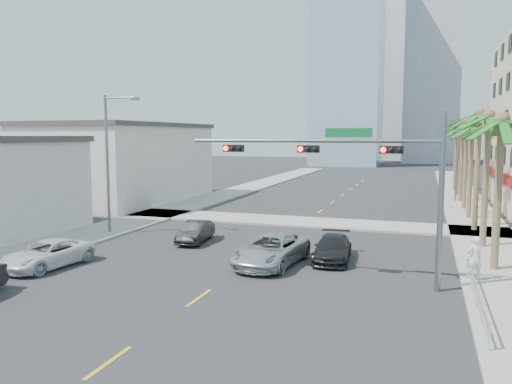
% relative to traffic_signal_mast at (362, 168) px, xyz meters
% --- Properties ---
extents(ground, '(260.00, 260.00, 0.00)m').
position_rel_traffic_signal_mast_xyz_m(ground, '(-5.78, -7.95, -5.06)').
color(ground, '#262628').
rests_on(ground, ground).
extents(sidewalk_right, '(4.00, 120.00, 0.15)m').
position_rel_traffic_signal_mast_xyz_m(sidewalk_right, '(6.22, 12.05, -4.99)').
color(sidewalk_right, gray).
rests_on(sidewalk_right, ground).
extents(sidewalk_left, '(4.00, 120.00, 0.15)m').
position_rel_traffic_signal_mast_xyz_m(sidewalk_left, '(-17.78, 12.05, -4.99)').
color(sidewalk_left, gray).
rests_on(sidewalk_left, ground).
extents(sidewalk_cross, '(80.00, 4.00, 0.15)m').
position_rel_traffic_signal_mast_xyz_m(sidewalk_cross, '(-5.78, 14.05, -4.99)').
color(sidewalk_cross, gray).
rests_on(sidewalk_cross, ground).
extents(building_left_far, '(11.00, 18.00, 7.20)m').
position_rel_traffic_signal_mast_xyz_m(building_left_far, '(-25.28, 20.05, -1.46)').
color(building_left_far, beige).
rests_on(building_left_far, ground).
extents(tower_far_left, '(14.00, 14.00, 48.00)m').
position_rel_traffic_signal_mast_xyz_m(tower_far_left, '(-13.78, 87.05, 18.94)').
color(tower_far_left, '#99B2C6').
rests_on(tower_far_left, ground).
extents(tower_far_right, '(12.00, 12.00, 60.00)m').
position_rel_traffic_signal_mast_xyz_m(tower_far_right, '(3.22, 102.05, 24.94)').
color(tower_far_right, '#ADADB2').
rests_on(tower_far_right, ground).
extents(tower_far_center, '(16.00, 16.00, 42.00)m').
position_rel_traffic_signal_mast_xyz_m(tower_far_center, '(-8.78, 117.05, 15.94)').
color(tower_far_center, '#ADADB2').
rests_on(tower_far_center, ground).
extents(traffic_signal_mast, '(11.12, 0.54, 7.20)m').
position_rel_traffic_signal_mast_xyz_m(traffic_signal_mast, '(0.00, 0.00, 0.00)').
color(traffic_signal_mast, slate).
rests_on(traffic_signal_mast, ground).
extents(palm_tree_0, '(4.80, 4.80, 7.80)m').
position_rel_traffic_signal_mast_xyz_m(palm_tree_0, '(5.82, 4.05, 2.02)').
color(palm_tree_0, brown).
rests_on(palm_tree_0, ground).
extents(palm_tree_1, '(4.80, 4.80, 8.16)m').
position_rel_traffic_signal_mast_xyz_m(palm_tree_1, '(5.82, 9.25, 2.37)').
color(palm_tree_1, brown).
rests_on(palm_tree_1, ground).
extents(palm_tree_2, '(4.80, 4.80, 8.52)m').
position_rel_traffic_signal_mast_xyz_m(palm_tree_2, '(5.82, 14.45, 2.72)').
color(palm_tree_2, brown).
rests_on(palm_tree_2, ground).
extents(palm_tree_3, '(4.80, 4.80, 7.80)m').
position_rel_traffic_signal_mast_xyz_m(palm_tree_3, '(5.82, 19.65, 2.02)').
color(palm_tree_3, brown).
rests_on(palm_tree_3, ground).
extents(palm_tree_4, '(4.80, 4.80, 8.16)m').
position_rel_traffic_signal_mast_xyz_m(palm_tree_4, '(5.82, 24.85, 2.37)').
color(palm_tree_4, brown).
rests_on(palm_tree_4, ground).
extents(palm_tree_5, '(4.80, 4.80, 8.52)m').
position_rel_traffic_signal_mast_xyz_m(palm_tree_5, '(5.82, 30.05, 2.72)').
color(palm_tree_5, brown).
rests_on(palm_tree_5, ground).
extents(palm_tree_6, '(4.80, 4.80, 7.80)m').
position_rel_traffic_signal_mast_xyz_m(palm_tree_6, '(5.82, 35.25, 2.02)').
color(palm_tree_6, brown).
rests_on(palm_tree_6, ground).
extents(palm_tree_7, '(4.80, 4.80, 8.16)m').
position_rel_traffic_signal_mast_xyz_m(palm_tree_7, '(5.82, 40.45, 2.37)').
color(palm_tree_7, brown).
rests_on(palm_tree_7, ground).
extents(streetlight_left, '(2.55, 0.25, 9.00)m').
position_rel_traffic_signal_mast_xyz_m(streetlight_left, '(-16.78, 6.05, -0.00)').
color(streetlight_left, slate).
rests_on(streetlight_left, ground).
extents(streetlight_right, '(2.55, 0.25, 9.00)m').
position_rel_traffic_signal_mast_xyz_m(streetlight_right, '(5.21, 30.05, -0.00)').
color(streetlight_right, slate).
rests_on(streetlight_right, ground).
extents(guardrail, '(0.08, 8.08, 1.00)m').
position_rel_traffic_signal_mast_xyz_m(guardrail, '(4.52, -1.95, -4.39)').
color(guardrail, silver).
rests_on(guardrail, ground).
extents(car_parked_far, '(2.73, 4.94, 1.31)m').
position_rel_traffic_signal_mast_xyz_m(car_parked_far, '(-14.80, -2.11, -4.41)').
color(car_parked_far, white).
rests_on(car_parked_far, ground).
extents(car_lane_left, '(1.80, 3.97, 1.26)m').
position_rel_traffic_signal_mast_xyz_m(car_lane_left, '(-10.47, 5.49, -4.43)').
color(car_lane_left, black).
rests_on(car_lane_left, ground).
extents(car_lane_center, '(3.12, 5.73, 1.52)m').
position_rel_traffic_signal_mast_xyz_m(car_lane_center, '(-4.56, 1.86, -4.30)').
color(car_lane_center, silver).
rests_on(car_lane_center, ground).
extents(car_lane_right, '(2.16, 4.55, 1.28)m').
position_rel_traffic_signal_mast_xyz_m(car_lane_right, '(-1.82, 3.72, -4.42)').
color(car_lane_right, black).
rests_on(car_lane_right, ground).
extents(pedestrian, '(0.84, 0.75, 1.93)m').
position_rel_traffic_signal_mast_xyz_m(pedestrian, '(4.75, 1.75, -3.95)').
color(pedestrian, white).
rests_on(pedestrian, sidewalk_right).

